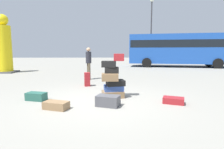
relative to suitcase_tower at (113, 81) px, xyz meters
name	(u,v)px	position (x,y,z in m)	size (l,w,h in m)	color
ground_plane	(102,100)	(-0.35, -0.32, -0.56)	(80.00, 80.00, 0.00)	gray
suitcase_tower	(113,81)	(0.00, 0.00, 0.00)	(0.78, 0.63, 1.44)	olive
suitcase_brown_white_trunk	(56,105)	(-1.54, -1.21, -0.46)	(0.64, 0.34, 0.20)	olive
suitcase_charcoal_behind_tower	(108,101)	(-0.16, -0.97, -0.41)	(0.62, 0.41, 0.30)	#4C4C51
suitcase_teal_upright_blue	(36,96)	(-2.40, -0.30, -0.44)	(0.60, 0.32, 0.24)	#26594C
suitcase_maroon_left_side	(173,100)	(1.75, -0.78, -0.47)	(0.59, 0.36, 0.18)	maroon
suitcase_maroon_right_side	(87,79)	(-1.05, 2.04, -0.26)	(0.24, 0.29, 0.59)	maroon
person_bearded_onlooker	(89,60)	(-1.17, 3.99, 0.47)	(0.30, 0.32, 1.72)	brown
yellow_dummy_statue	(4,47)	(-7.46, 7.44, 1.26)	(1.39, 1.39, 4.09)	yellow
parked_bus	(179,48)	(6.97, 12.01, 1.27)	(9.92, 4.56, 3.15)	#1E4CA5
lamp_post	(151,23)	(4.01, 11.55, 3.60)	(0.36, 0.36, 6.42)	#333338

